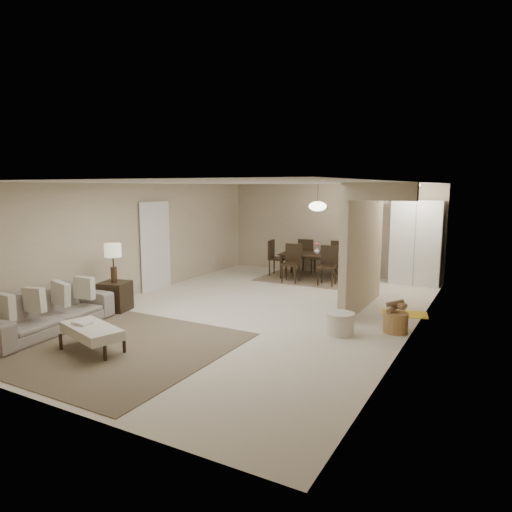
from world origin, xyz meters
The scene contains 22 objects.
floor centered at (0.00, 0.00, 0.00)m, with size 9.00×9.00×0.00m, color beige.
ceiling centered at (0.00, 0.00, 2.50)m, with size 9.00×9.00×0.00m, color white.
back_wall centered at (0.00, 4.50, 1.25)m, with size 6.00×6.00×0.00m, color tan.
left_wall centered at (-3.00, 0.00, 1.25)m, with size 9.00×9.00×0.00m, color tan.
right_wall centered at (3.00, 0.00, 1.25)m, with size 9.00×9.00×0.00m, color tan.
partition centered at (1.80, 1.25, 1.25)m, with size 0.15×2.50×2.50m, color tan.
doorway centered at (-2.97, 0.60, 1.02)m, with size 0.04×0.90×2.04m, color black.
pantry_cabinet centered at (2.35, 4.15, 1.05)m, with size 1.20×0.55×2.10m, color white.
flush_light centered at (2.30, 3.20, 2.46)m, with size 0.44×0.44×0.05m, color white.
living_rug centered at (-0.81, -2.79, 0.01)m, with size 3.20×3.20×0.01m, color brown.
sofa centered at (-2.45, -2.79, 0.35)m, with size 0.92×2.36×0.69m, color gray.
ottoman_bench centered at (-1.01, -3.09, 0.32)m, with size 1.20×0.81×0.40m.
side_table centered at (-2.40, -1.27, 0.29)m, with size 0.52×0.52×0.58m, color black.
table_lamp centered at (-2.40, -1.27, 1.14)m, with size 0.32×0.32×0.76m.
round_pouf centered at (1.97, -0.54, 0.18)m, with size 0.46×0.46×0.36m, color beige.
wicker_basket centered at (2.75, 0.00, 0.17)m, with size 0.40×0.40×0.34m, color olive.
dining_rug centered at (-0.08, 3.63, 0.01)m, with size 2.80×2.10×0.01m, color #7B684C.
dining_table centered at (-0.08, 3.63, 0.33)m, with size 1.89×1.05×0.66m, color black.
dining_chairs centered at (-0.08, 3.63, 0.49)m, with size 2.65×2.02×0.98m.
vase centered at (-0.08, 3.63, 0.75)m, with size 0.16×0.16×0.17m, color silver.
yellow_mat centered at (2.67, 1.22, 0.01)m, with size 0.83×0.51×0.01m, color yellow.
pendant_light centered at (-0.08, 3.63, 1.92)m, with size 0.46×0.46×0.71m.
Camera 1 is at (4.24, -7.61, 2.43)m, focal length 32.00 mm.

